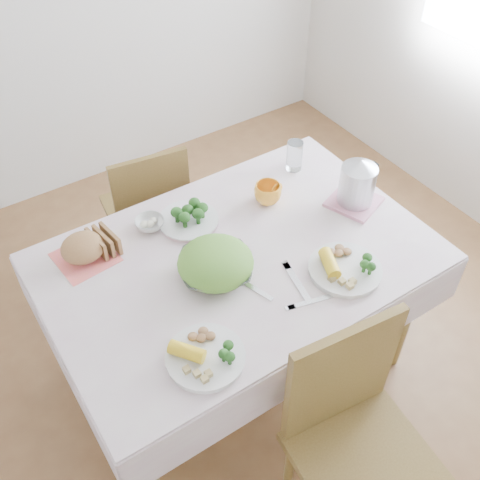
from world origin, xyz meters
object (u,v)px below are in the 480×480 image
yellow_mug (268,193)px  electric_kettle (358,181)px  dinner_plate_left (205,357)px  chair_far (145,203)px  dinner_plate_right (345,270)px  dining_table (239,317)px  salad_bowl (216,268)px  chair_near (365,463)px

yellow_mug → electric_kettle: size_ratio=0.55×
dinner_plate_left → chair_far: bearing=74.7°
dinner_plate_right → yellow_mug: 0.50m
dinner_plate_left → dinner_plate_right: size_ratio=0.95×
dining_table → dinner_plate_right: bearing=-45.4°
chair_far → salad_bowl: (-0.09, -0.86, 0.33)m
chair_far → dinner_plate_left: bearing=82.6°
dining_table → electric_kettle: electric_kettle is taller
chair_near → chair_far: size_ratio=1.13×
chair_near → dinner_plate_right: chair_near is taller
chair_near → dinner_plate_left: chair_near is taller
dinner_plate_left → chair_near: bearing=-55.5°
chair_far → electric_kettle: (0.63, -0.83, 0.42)m
salad_bowl → electric_kettle: electric_kettle is taller
dinner_plate_right → dinner_plate_left: bearing=-175.9°
dining_table → chair_far: 0.83m
dining_table → electric_kettle: size_ratio=6.59×
dinner_plate_left → electric_kettle: 1.01m
chair_far → electric_kettle: 1.12m
chair_far → electric_kettle: size_ratio=4.07×
dining_table → electric_kettle: 0.78m
dinner_plate_right → chair_far: bearing=106.3°
chair_far → yellow_mug: 0.78m
chair_far → salad_bowl: chair_far is taller
electric_kettle → dinner_plate_left: bearing=-142.7°
chair_near → yellow_mug: 1.12m
dinner_plate_left → electric_kettle: bearing=19.3°
dining_table → salad_bowl: size_ratio=5.19×
dining_table → dinner_plate_right: size_ratio=4.98×
chair_near → dinner_plate_right: bearing=65.3°
chair_near → yellow_mug: chair_near is taller
chair_far → dinner_plate_left: (-0.32, -1.16, 0.31)m
chair_far → yellow_mug: (0.32, -0.62, 0.34)m
dinner_plate_left → dinner_plate_right: same height
chair_far → dining_table: bearing=100.4°
chair_far → dinner_plate_left: chair_far is taller
dining_table → salad_bowl: 0.44m
dinner_plate_right → electric_kettle: electric_kettle is taller
chair_near → electric_kettle: bearing=59.0°
dinner_plate_right → yellow_mug: size_ratio=2.41×
dinner_plate_left → yellow_mug: yellow_mug is taller
chair_near → electric_kettle: electric_kettle is taller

